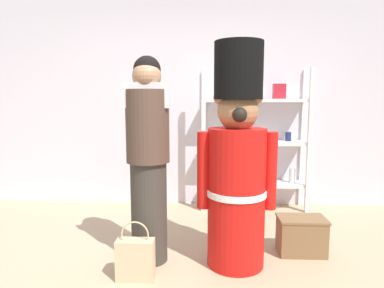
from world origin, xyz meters
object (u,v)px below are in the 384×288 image
at_px(shopping_bag, 135,259).
at_px(display_crate, 301,235).
at_px(merchandise_shelf, 254,140).
at_px(teddy_bear_guard, 237,167).
at_px(person_shopper, 148,157).

distance_m(shopping_bag, display_crate, 1.46).
distance_m(merchandise_shelf, display_crate, 1.46).
height_order(teddy_bear_guard, display_crate, teddy_bear_guard).
height_order(shopping_bag, display_crate, shopping_bag).
bearing_deg(display_crate, teddy_bear_guard, -159.67).
distance_m(teddy_bear_guard, person_shopper, 0.73).
xyz_separation_m(merchandise_shelf, teddy_bear_guard, (-0.34, -1.48, -0.05)).
height_order(person_shopper, shopping_bag, person_shopper).
distance_m(person_shopper, display_crate, 1.52).
height_order(merchandise_shelf, shopping_bag, merchandise_shelf).
xyz_separation_m(teddy_bear_guard, display_crate, (0.60, 0.22, -0.66)).
bearing_deg(merchandise_shelf, shopping_bag, -122.42).
relative_size(teddy_bear_guard, person_shopper, 1.06).
bearing_deg(merchandise_shelf, person_shopper, -126.40).
relative_size(teddy_bear_guard, shopping_bag, 3.93).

